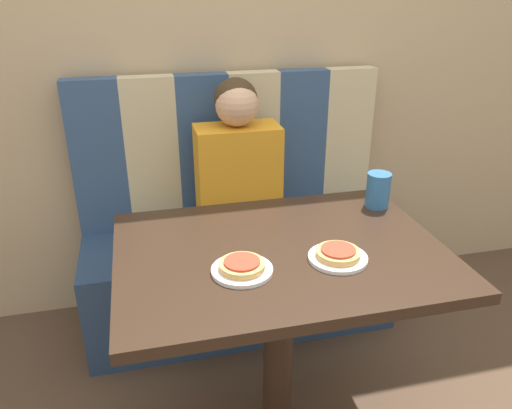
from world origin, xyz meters
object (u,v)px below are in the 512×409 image
Objects in this scene: drinking_cup at (378,190)px; plate_left at (242,270)px; pizza_right at (338,253)px; plate_right at (338,258)px; pizza_left at (242,265)px; person at (238,164)px.

plate_left is at bearing -150.50° from drinking_cup.
plate_left is 1.34× the size of pizza_right.
drinking_cup reaches higher than plate_left.
drinking_cup is at bearing 48.89° from plate_right.
pizza_right is at bearing 0.00° from pizza_left.
pizza_left reaches higher than plate_right.
plate_right is (0.14, -0.74, -0.04)m from person.
person is 3.95× the size of plate_left.
drinking_cup is at bearing 48.89° from pizza_right.
plate_left is 0.02m from pizza_left.
drinking_cup is (0.42, -0.43, 0.02)m from person.
plate_right is 0.43m from drinking_cup.
pizza_left is at bearing 180.00° from pizza_right.
pizza_left is 1.03× the size of drinking_cup.
plate_right is 1.34× the size of pizza_left.
drinking_cup is at bearing 29.50° from pizza_left.
pizza_left is (-0.14, -0.74, -0.02)m from person.
pizza_right is (0.28, -0.00, 0.02)m from plate_left.
plate_right is 0.02m from pizza_right.
pizza_right is 0.42m from drinking_cup.
person is 0.76m from plate_left.
pizza_right is at bearing -0.00° from plate_left.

